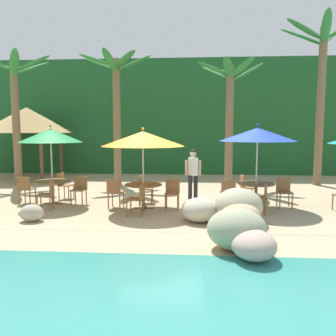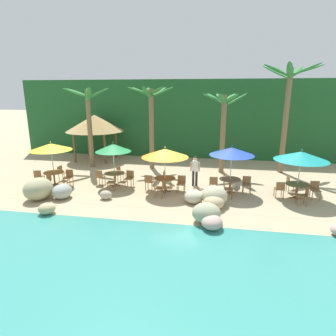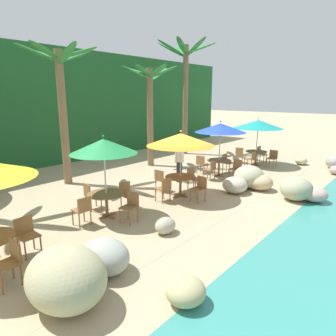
% 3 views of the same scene
% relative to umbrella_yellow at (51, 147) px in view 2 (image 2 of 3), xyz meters
% --- Properties ---
extents(ground_plane, '(120.00, 120.00, 0.00)m').
position_rel_umbrella_yellow_xyz_m(ground_plane, '(6.90, 0.27, -2.18)').
color(ground_plane, tan).
extents(terrace_deck, '(18.00, 5.20, 0.01)m').
position_rel_umbrella_yellow_xyz_m(terrace_deck, '(6.90, 0.27, -2.17)').
color(terrace_deck, tan).
rests_on(terrace_deck, ground).
extents(foliage_backdrop, '(28.00, 2.40, 6.00)m').
position_rel_umbrella_yellow_xyz_m(foliage_backdrop, '(6.90, 9.27, 0.82)').
color(foliage_backdrop, '#1E5628').
rests_on(foliage_backdrop, ground).
extents(rock_seawall, '(15.76, 3.48, 1.07)m').
position_rel_umbrella_yellow_xyz_m(rock_seawall, '(6.87, -2.42, -1.78)').
color(rock_seawall, tan).
rests_on(rock_seawall, ground).
extents(umbrella_yellow, '(2.23, 2.23, 2.48)m').
position_rel_umbrella_yellow_xyz_m(umbrella_yellow, '(0.00, 0.00, 0.00)').
color(umbrella_yellow, silver).
rests_on(umbrella_yellow, ground).
extents(dining_table_yellow, '(1.10, 1.10, 0.74)m').
position_rel_umbrella_yellow_xyz_m(dining_table_yellow, '(0.00, 0.00, -1.56)').
color(dining_table_yellow, brown).
rests_on(dining_table_yellow, ground).
extents(chair_yellow_seaward, '(0.42, 0.43, 0.87)m').
position_rel_umbrella_yellow_xyz_m(chair_yellow_seaward, '(0.85, 0.09, -1.66)').
color(chair_yellow_seaward, olive).
rests_on(chair_yellow_seaward, ground).
extents(chair_yellow_inland, '(0.46, 0.45, 0.87)m').
position_rel_umbrella_yellow_xyz_m(chair_yellow_inland, '(-0.02, 0.85, -1.66)').
color(chair_yellow_inland, olive).
rests_on(chair_yellow_inland, ground).
extents(chair_yellow_left, '(0.46, 0.47, 0.87)m').
position_rel_umbrella_yellow_xyz_m(chair_yellow_left, '(-0.84, -0.17, -1.66)').
color(chair_yellow_left, olive).
rests_on(chair_yellow_left, ground).
extents(chair_yellow_right, '(0.44, 0.43, 0.87)m').
position_rel_umbrella_yellow_xyz_m(chair_yellow_right, '(0.12, -0.85, -1.66)').
color(chair_yellow_right, olive).
rests_on(chair_yellow_right, ground).
extents(umbrella_green, '(1.94, 1.94, 2.48)m').
position_rel_umbrella_yellow_xyz_m(umbrella_green, '(3.40, 0.45, -0.02)').
color(umbrella_green, silver).
rests_on(umbrella_green, ground).
extents(dining_table_green, '(1.10, 1.10, 0.74)m').
position_rel_umbrella_yellow_xyz_m(dining_table_green, '(3.40, 0.45, -1.56)').
color(dining_table_green, brown).
rests_on(dining_table_green, ground).
extents(chair_green_seaward, '(0.44, 0.45, 0.87)m').
position_rel_umbrella_yellow_xyz_m(chair_green_seaward, '(4.26, 0.50, -1.66)').
color(chair_green_seaward, olive).
rests_on(chair_green_seaward, ground).
extents(chair_green_inland, '(0.48, 0.48, 0.87)m').
position_rel_umbrella_yellow_xyz_m(chair_green_inland, '(3.44, 1.31, -1.66)').
color(chair_green_inland, olive).
rests_on(chair_green_inland, ground).
extents(chair_green_left, '(0.44, 0.45, 0.87)m').
position_rel_umbrella_yellow_xyz_m(chair_green_left, '(2.55, 0.40, -1.66)').
color(chair_green_left, olive).
rests_on(chair_green_left, ground).
extents(chair_green_right, '(0.48, 0.48, 0.87)m').
position_rel_umbrella_yellow_xyz_m(chair_green_right, '(3.62, -0.37, -1.66)').
color(chair_green_right, olive).
rests_on(chair_green_right, ground).
extents(umbrella_orange, '(2.42, 2.42, 2.40)m').
position_rel_umbrella_yellow_xyz_m(umbrella_orange, '(6.35, -0.03, -0.11)').
color(umbrella_orange, silver).
rests_on(umbrella_orange, ground).
extents(dining_table_orange, '(1.10, 1.10, 0.74)m').
position_rel_umbrella_yellow_xyz_m(dining_table_orange, '(6.35, -0.03, -1.56)').
color(dining_table_orange, brown).
rests_on(dining_table_orange, ground).
extents(chair_orange_seaward, '(0.43, 0.44, 0.87)m').
position_rel_umbrella_yellow_xyz_m(chair_orange_seaward, '(7.20, 0.04, -1.66)').
color(chair_orange_seaward, olive).
rests_on(chair_orange_seaward, ground).
extents(chair_orange_inland, '(0.44, 0.43, 0.87)m').
position_rel_umbrella_yellow_xyz_m(chair_orange_inland, '(6.24, 0.82, -1.66)').
color(chair_orange_inland, olive).
rests_on(chair_orange_inland, ground).
extents(chair_orange_left, '(0.47, 0.48, 0.87)m').
position_rel_umbrella_yellow_xyz_m(chair_orange_left, '(5.50, -0.01, -1.66)').
color(chair_orange_left, olive).
rests_on(chair_orange_left, ground).
extents(chair_orange_right, '(0.48, 0.47, 0.87)m').
position_rel_umbrella_yellow_xyz_m(chair_orange_right, '(6.33, -0.88, -1.66)').
color(chair_orange_right, olive).
rests_on(chair_orange_right, ground).
extents(umbrella_blue, '(2.26, 2.26, 2.51)m').
position_rel_umbrella_yellow_xyz_m(umbrella_blue, '(9.70, 0.40, 0.02)').
color(umbrella_blue, silver).
rests_on(umbrella_blue, ground).
extents(dining_table_blue, '(1.10, 1.10, 0.74)m').
position_rel_umbrella_yellow_xyz_m(dining_table_blue, '(9.70, 0.40, -1.56)').
color(dining_table_blue, brown).
rests_on(dining_table_blue, ground).
extents(chair_blue_seaward, '(0.42, 0.43, 0.87)m').
position_rel_umbrella_yellow_xyz_m(chair_blue_seaward, '(10.55, 0.50, -1.66)').
color(chair_blue_seaward, olive).
rests_on(chair_blue_seaward, ground).
extents(chair_blue_inland, '(0.47, 0.46, 0.87)m').
position_rel_umbrella_yellow_xyz_m(chair_blue_inland, '(9.52, 1.23, -1.66)').
color(chair_blue_inland, olive).
rests_on(chair_blue_inland, ground).
extents(chair_blue_left, '(0.43, 0.44, 0.87)m').
position_rel_umbrella_yellow_xyz_m(chair_blue_left, '(8.85, 0.28, -1.66)').
color(chair_blue_left, olive).
rests_on(chair_blue_left, ground).
extents(chair_blue_right, '(0.47, 0.47, 0.87)m').
position_rel_umbrella_yellow_xyz_m(chair_blue_right, '(9.69, -0.46, -1.66)').
color(chair_blue_right, olive).
rests_on(chair_blue_right, ground).
extents(umbrella_teal, '(2.49, 2.49, 2.47)m').
position_rel_umbrella_yellow_xyz_m(umbrella_teal, '(12.91, 0.10, -0.03)').
color(umbrella_teal, silver).
rests_on(umbrella_teal, ground).
extents(dining_table_teal, '(1.10, 1.10, 0.74)m').
position_rel_umbrella_yellow_xyz_m(dining_table_teal, '(12.91, 0.10, -1.56)').
color(dining_table_teal, brown).
rests_on(dining_table_teal, ground).
extents(chair_teal_seaward, '(0.43, 0.44, 0.87)m').
position_rel_umbrella_yellow_xyz_m(chair_teal_seaward, '(13.76, 0.22, -1.66)').
color(chair_teal_seaward, olive).
rests_on(chair_teal_seaward, ground).
extents(chair_teal_inland, '(0.46, 0.45, 0.87)m').
position_rel_umbrella_yellow_xyz_m(chair_teal_inland, '(12.75, 0.94, -1.66)').
color(chair_teal_inland, olive).
rests_on(chair_teal_inland, ground).
extents(chair_teal_left, '(0.44, 0.45, 0.87)m').
position_rel_umbrella_yellow_xyz_m(chair_teal_left, '(12.07, -0.04, -1.66)').
color(chair_teal_left, olive).
rests_on(chair_teal_left, ground).
extents(chair_teal_right, '(0.43, 0.42, 0.87)m').
position_rel_umbrella_yellow_xyz_m(chair_teal_right, '(13.01, -0.75, -1.66)').
color(chair_teal_right, olive).
rests_on(chair_teal_right, ground).
extents(palm_tree_nearest, '(3.30, 3.01, 5.41)m').
position_rel_umbrella_yellow_xyz_m(palm_tree_nearest, '(0.40, 4.12, 1.50)').
color(palm_tree_nearest, brown).
rests_on(palm_tree_nearest, ground).
extents(palm_tree_second, '(2.99, 2.98, 5.44)m').
position_rel_umbrella_yellow_xyz_m(palm_tree_second, '(4.58, 4.54, 1.60)').
color(palm_tree_second, brown).
rests_on(palm_tree_second, ground).
extents(palm_tree_third, '(2.76, 2.79, 5.04)m').
position_rel_umbrella_yellow_xyz_m(palm_tree_third, '(9.26, 4.29, 1.32)').
color(palm_tree_third, brown).
rests_on(palm_tree_third, ground).
extents(palm_tree_fourth, '(3.61, 3.49, 6.74)m').
position_rel_umbrella_yellow_xyz_m(palm_tree_fourth, '(13.08, 4.96, 2.47)').
color(palm_tree_fourth, brown).
rests_on(palm_tree_fourth, ground).
extents(palapa_hut, '(4.30, 4.30, 3.42)m').
position_rel_umbrella_yellow_xyz_m(palapa_hut, '(-0.19, 6.27, 0.62)').
color(palapa_hut, brown).
rests_on(palapa_hut, ground).
extents(waiter_in_white, '(0.52, 0.39, 1.70)m').
position_rel_umbrella_yellow_xyz_m(waiter_in_white, '(7.81, 1.19, -1.19)').
color(waiter_in_white, '#232328').
rests_on(waiter_in_white, ground).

